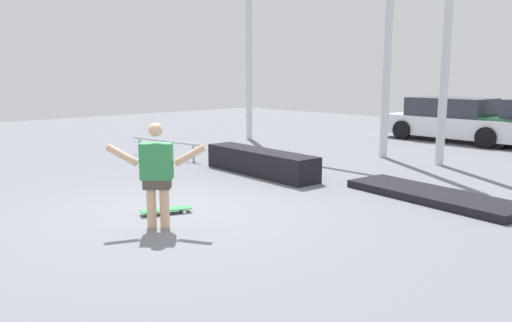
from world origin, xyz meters
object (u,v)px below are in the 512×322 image
Objects in this scene: skateboard at (166,210)px; grind_box at (260,162)px; manual_pad at (433,195)px; skateboarder at (157,172)px; parked_car_white at (454,121)px; grind_rail at (165,144)px.

grind_box is at bearing 42.31° from skateboard.
manual_pad is (2.38, 3.82, 0.01)m from skateboard.
manual_pad reaches higher than skateboard.
skateboarder is 12.04m from parked_car_white.
skateboard is 0.26× the size of manual_pad.
skateboarder is at bearing -110.73° from skateboard.
skateboard is 4.50m from manual_pad.
skateboard is at bearing -33.25° from grind_rail.
parked_car_white is at bearing 50.22° from skateboarder.
grind_rail is at bearing -110.73° from parked_car_white.
grind_rail is 9.28m from parked_car_white.
skateboarder is at bearing -34.23° from grind_rail.
skateboarder is 0.59× the size of grind_rail.
parked_car_white reaches higher than skateboard.
parked_car_white is (-1.41, 11.96, -0.13)m from skateboarder.
skateboard is 11.55m from parked_car_white.
skateboarder is 4.11m from grind_box.
skateboard is 5.40m from grind_rail.
grind_rail is at bearing -172.84° from manual_pad.
manual_pad is (3.63, 0.61, -0.19)m from grind_box.
parked_car_white reaches higher than manual_pad.
grind_box is 1.20× the size of grind_rail.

